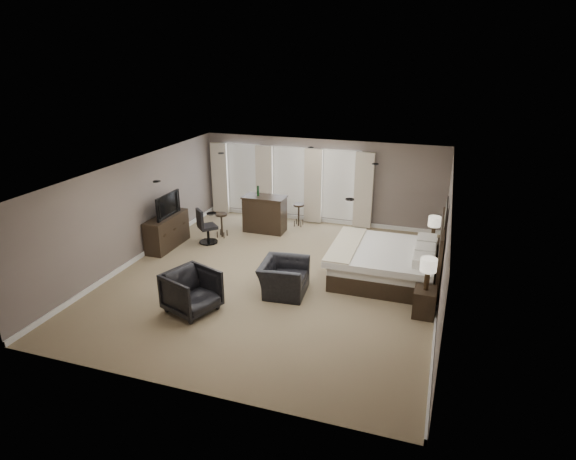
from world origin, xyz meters
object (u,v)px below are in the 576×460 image
(armchair_far, at_px, (192,290))
(bar_counter, at_px, (265,214))
(tv, at_px, (165,213))
(bar_stool_left, at_px, (222,225))
(armchair_near, at_px, (284,272))
(nightstand_near, at_px, (424,302))
(lamp_far, at_px, (434,229))
(bar_stool_right, at_px, (299,215))
(nightstand_far, at_px, (431,250))
(bed, at_px, (391,249))
(lamp_near, at_px, (428,274))
(dresser, at_px, (167,231))
(desk_chair, at_px, (208,226))

(armchair_far, xyz_separation_m, bar_counter, (-0.25, 4.86, 0.06))
(tv, distance_m, bar_stool_left, 1.70)
(armchair_near, bearing_deg, bar_stool_left, 41.45)
(tv, height_order, armchair_far, tv)
(armchair_far, distance_m, bar_counter, 4.87)
(nightstand_near, xyz_separation_m, lamp_far, (0.00, 2.90, 0.57))
(bar_stool_right, bearing_deg, nightstand_far, -19.14)
(bed, height_order, nightstand_near, bed)
(lamp_near, relative_size, armchair_near, 0.60)
(nightstand_near, relative_size, bar_counter, 0.47)
(tv, height_order, bar_counter, bar_counter)
(bar_counter, distance_m, bar_stool_left, 1.32)
(armchair_far, height_order, bar_stool_right, armchair_far)
(bed, xyz_separation_m, dresser, (-6.03, 0.10, -0.33))
(armchair_near, bearing_deg, armchair_far, 126.93)
(nightstand_near, bearing_deg, bar_stool_right, 133.00)
(bed, xyz_separation_m, tv, (-6.03, 0.10, 0.19))
(desk_chair, bearing_deg, nightstand_far, -129.52)
(tv, bearing_deg, nightstand_far, -78.96)
(dresser, xyz_separation_m, desk_chair, (0.93, 0.60, 0.06))
(bar_stool_right, bearing_deg, bed, -42.40)
(armchair_near, xyz_separation_m, bar_stool_right, (-0.96, 4.25, -0.14))
(lamp_far, height_order, dresser, lamp_far)
(armchair_far, relative_size, bar_stool_left, 1.37)
(tv, height_order, bar_stool_right, tv)
(dresser, bearing_deg, armchair_near, -21.30)
(dresser, bearing_deg, desk_chair, 32.99)
(lamp_far, distance_m, bar_stool_right, 4.26)
(desk_chair, bearing_deg, bar_counter, -87.13)
(lamp_far, height_order, bar_stool_left, lamp_far)
(nightstand_near, distance_m, bar_counter, 5.98)
(lamp_near, bearing_deg, bed, 121.54)
(bed, distance_m, lamp_far, 1.70)
(tv, relative_size, desk_chair, 1.08)
(lamp_near, xyz_separation_m, armchair_far, (-4.57, -1.34, -0.43))
(lamp_near, height_order, bar_stool_right, lamp_near)
(dresser, xyz_separation_m, armchair_far, (2.35, -2.89, 0.04))
(lamp_near, height_order, lamp_far, lamp_near)
(bar_stool_right, bearing_deg, armchair_near, -77.25)
(tv, height_order, desk_chair, tv)
(lamp_near, distance_m, dresser, 7.11)
(tv, relative_size, armchair_near, 0.98)
(bar_stool_right, height_order, desk_chair, desk_chair)
(dresser, height_order, tv, tv)
(bed, bearing_deg, bar_stool_right, 137.60)
(bar_counter, bearing_deg, nightstand_far, -7.43)
(nightstand_near, xyz_separation_m, dresser, (-6.92, 1.55, 0.16))
(tv, distance_m, armchair_far, 3.75)
(armchair_far, bearing_deg, nightstand_far, -27.12)
(armchair_far, distance_m, bar_stool_left, 4.23)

